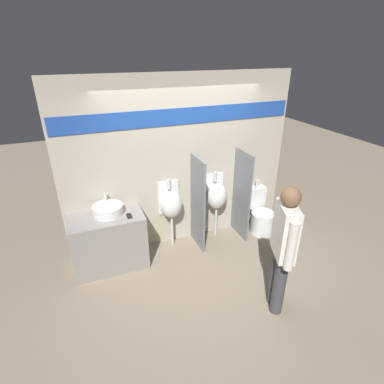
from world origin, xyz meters
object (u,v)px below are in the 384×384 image
object	(u,v)px
cell_phone	(129,216)
urinal_far	(216,196)
sink_basin	(108,210)
person_in_vest	(283,246)
urinal_near_counter	(171,204)
toilet	(260,215)

from	to	relation	value
cell_phone	urinal_far	size ratio (longest dim) A/B	0.12
sink_basin	person_in_vest	xyz separation A→B (m)	(1.76, -1.66, 0.01)
sink_basin	cell_phone	distance (m)	0.32
sink_basin	urinal_far	bearing A→B (deg)	3.16
urinal_near_counter	toilet	size ratio (longest dim) A/B	1.27
cell_phone	urinal_near_counter	xyz separation A→B (m)	(0.71, 0.27, -0.09)
toilet	person_in_vest	bearing A→B (deg)	-117.12
urinal_near_counter	toilet	bearing A→B (deg)	-6.14
cell_phone	person_in_vest	xyz separation A→B (m)	(1.49, -1.49, 0.08)
urinal_near_counter	urinal_far	world-z (taller)	same
cell_phone	toilet	size ratio (longest dim) A/B	0.15
urinal_near_counter	toilet	distance (m)	1.67
cell_phone	toilet	world-z (taller)	toilet
sink_basin	urinal_far	distance (m)	1.78
toilet	person_in_vest	size ratio (longest dim) A/B	0.54
urinal_near_counter	urinal_far	bearing A→B (deg)	0.00
cell_phone	urinal_far	xyz separation A→B (m)	(1.51, 0.27, -0.09)
urinal_far	urinal_near_counter	bearing A→B (deg)	180.00
cell_phone	urinal_far	distance (m)	1.53
cell_phone	toilet	bearing A→B (deg)	2.49
sink_basin	cell_phone	size ratio (longest dim) A/B	3.02
cell_phone	sink_basin	bearing A→B (deg)	146.48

